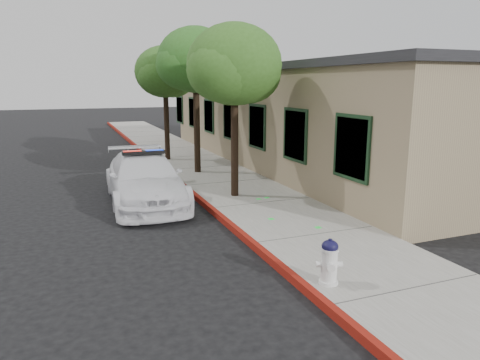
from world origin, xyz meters
name	(u,v)px	position (x,y,z in m)	size (l,w,h in m)	color
ground	(252,250)	(0.00, 0.00, 0.00)	(120.00, 120.00, 0.00)	black
sidewalk	(262,205)	(1.60, 3.00, 0.07)	(3.20, 60.00, 0.15)	gray
red_curb	(212,210)	(0.06, 3.00, 0.08)	(0.14, 60.00, 0.16)	maroon
clapboard_building	(311,116)	(6.69, 9.00, 2.13)	(7.30, 20.89, 4.24)	#90815E
police_car	(145,179)	(-1.49, 4.73, 0.75)	(2.28, 5.22, 1.61)	white
fire_hydrant	(329,262)	(0.45, -2.33, 0.56)	(0.46, 0.41, 0.81)	silver
street_tree_near	(235,68)	(1.16, 4.08, 3.98)	(2.99, 2.80, 5.13)	black
street_tree_mid	(196,63)	(1.16, 8.18, 4.28)	(3.09, 2.87, 5.48)	black
street_tree_far	(166,75)	(0.74, 11.49, 3.93)	(2.74, 2.71, 5.03)	black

